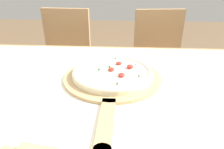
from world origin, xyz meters
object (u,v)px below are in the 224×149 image
object	(u,v)px
chair_left	(66,58)
chair_right	(159,60)
pizza_peel	(112,79)
pizza	(113,72)

from	to	relation	value
chair_left	chair_right	bearing A→B (deg)	3.94
pizza_peel	chair_left	distance (m)	0.92
pizza	chair_right	distance (m)	0.86
chair_left	pizza	bearing A→B (deg)	-56.35
pizza_peel	chair_right	size ratio (longest dim) A/B	0.70
pizza_peel	chair_left	world-z (taller)	chair_left
pizza_peel	pizza	size ratio (longest dim) A/B	1.89
pizza	chair_right	bearing A→B (deg)	66.88
pizza_peel	pizza	xyz separation A→B (m)	(0.00, 0.02, 0.02)
pizza_peel	chair_right	bearing A→B (deg)	67.46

